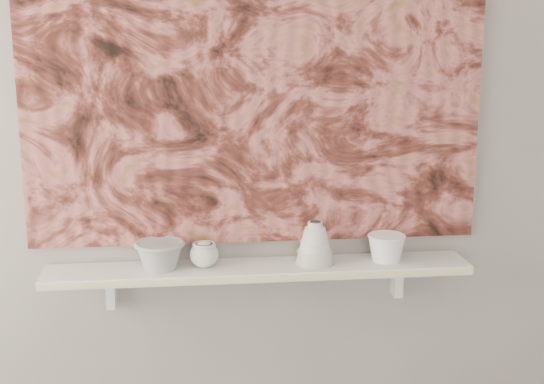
{
  "coord_description": "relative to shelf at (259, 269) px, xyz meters",
  "views": [
    {
      "loc": [
        -0.22,
        -0.86,
        1.73
      ],
      "look_at": [
        0.04,
        1.49,
        1.18
      ],
      "focal_mm": 50.0,
      "sensor_mm": 36.0,
      "label": 1
    }
  ],
  "objects": [
    {
      "name": "bowl_grey",
      "position": [
        -0.32,
        0.0,
        0.06
      ],
      "size": [
        0.21,
        0.21,
        0.09
      ],
      "primitive_type": null,
      "rotation": [
        0.0,
        0.0,
        0.36
      ],
      "color": "gray",
      "rests_on": "shelf"
    },
    {
      "name": "bowl_white",
      "position": [
        0.43,
        0.0,
        0.06
      ],
      "size": [
        0.16,
        0.16,
        0.09
      ],
      "primitive_type": null,
      "rotation": [
        0.0,
        0.0,
        -0.3
      ],
      "color": "white",
      "rests_on": "shelf"
    },
    {
      "name": "shelf",
      "position": [
        0.0,
        0.0,
        0.0
      ],
      "size": [
        1.4,
        0.18,
        0.03
      ],
      "primitive_type": "cube",
      "color": "silver",
      "rests_on": "wall_back"
    },
    {
      "name": "house_motif",
      "position": [
        0.45,
        0.07,
        0.32
      ],
      "size": [
        0.09,
        0.0,
        0.08
      ],
      "primitive_type": "cube",
      "color": "black",
      "rests_on": "painting"
    },
    {
      "name": "shelf_stripe",
      "position": [
        0.0,
        -0.09,
        0.0
      ],
      "size": [
        1.4,
        0.01,
        0.02
      ],
      "primitive_type": "cube",
      "color": "beige",
      "rests_on": "shelf"
    },
    {
      "name": "bracket_right",
      "position": [
        0.49,
        0.06,
        -0.07
      ],
      "size": [
        0.03,
        0.06,
        0.12
      ],
      "primitive_type": "cube",
      "color": "silver",
      "rests_on": "wall_back"
    },
    {
      "name": "bell_vessel",
      "position": [
        0.19,
        0.0,
        0.09
      ],
      "size": [
        0.17,
        0.17,
        0.14
      ],
      "primitive_type": null,
      "rotation": [
        0.0,
        0.0,
        -0.39
      ],
      "color": "white",
      "rests_on": "shelf"
    },
    {
      "name": "cup_cream",
      "position": [
        -0.18,
        0.0,
        0.06
      ],
      "size": [
        0.1,
        0.1,
        0.09
      ],
      "primitive_type": null,
      "rotation": [
        0.0,
        0.0,
        0.03
      ],
      "color": "silver",
      "rests_on": "shelf"
    },
    {
      "name": "painting",
      "position": [
        0.0,
        0.08,
        0.62
      ],
      "size": [
        1.5,
        0.02,
        1.1
      ],
      "primitive_type": "cube",
      "color": "maroon",
      "rests_on": "wall_back"
    },
    {
      "name": "bracket_left",
      "position": [
        -0.49,
        0.06,
        -0.07
      ],
      "size": [
        0.03,
        0.06,
        0.12
      ],
      "primitive_type": "cube",
      "color": "silver",
      "rests_on": "wall_back"
    },
    {
      "name": "wall_back",
      "position": [
        0.0,
        0.09,
        0.44
      ],
      "size": [
        3.6,
        0.0,
        3.6
      ],
      "primitive_type": "plane",
      "rotation": [
        1.57,
        0.0,
        0.0
      ],
      "color": "gray",
      "rests_on": "floor"
    }
  ]
}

